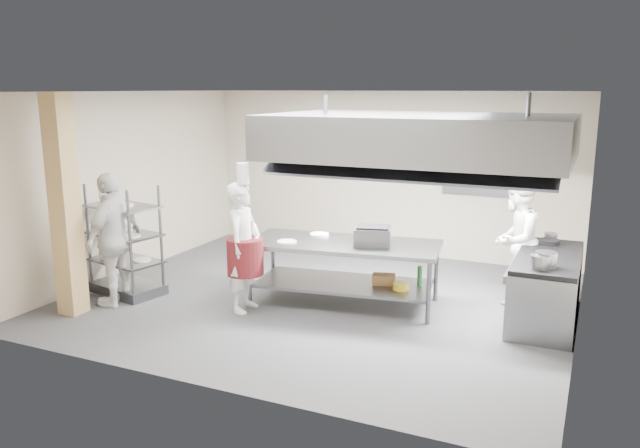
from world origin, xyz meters
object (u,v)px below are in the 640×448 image
at_px(island, 344,273).
at_px(chef_plating, 114,239).
at_px(griddle, 373,236).
at_px(cooking_range, 546,290).
at_px(chef_head, 244,247).
at_px(stockpot, 546,259).
at_px(chef_line, 515,240).
at_px(pass_rack, 125,240).

height_order(island, chef_plating, chef_plating).
bearing_deg(griddle, cooking_range, -3.23).
bearing_deg(chef_head, stockpot, -84.04).
distance_m(chef_head, chef_line, 3.86).
xyz_separation_m(chef_head, chef_plating, (-1.81, -0.54, 0.05)).
distance_m(chef_line, griddle, 2.08).
bearing_deg(chef_line, chef_head, -47.49).
height_order(island, griddle, griddle).
height_order(chef_head, chef_plating, chef_plating).
bearing_deg(griddle, stockpot, -17.96).
distance_m(pass_rack, chef_plating, 0.49).
xyz_separation_m(chef_line, chef_plating, (-5.17, -2.44, 0.04)).
xyz_separation_m(island, pass_rack, (-3.18, -0.91, 0.38)).
bearing_deg(chef_plating, cooking_range, 103.78).
relative_size(island, cooking_range, 1.34).
distance_m(cooking_range, stockpot, 0.83).
bearing_deg(stockpot, cooking_range, 90.47).
bearing_deg(cooking_range, stockpot, -89.53).
height_order(pass_rack, chef_head, chef_head).
height_order(chef_plating, stockpot, chef_plating).
xyz_separation_m(island, chef_plating, (-2.98, -1.35, 0.50)).
relative_size(chef_plating, griddle, 3.83).
height_order(pass_rack, cooking_range, pass_rack).
relative_size(chef_plating, stockpot, 7.16).
bearing_deg(stockpot, griddle, 177.17).
distance_m(pass_rack, chef_head, 2.01).
height_order(cooking_range, stockpot, stockpot).
distance_m(chef_line, stockpot, 1.28).
height_order(island, stockpot, stockpot).
bearing_deg(chef_plating, griddle, 107.75).
relative_size(griddle, stockpot, 1.87).
distance_m(cooking_range, chef_plating, 6.00).
bearing_deg(pass_rack, griddle, 26.61).
bearing_deg(chef_head, pass_rack, 88.40).
distance_m(island, griddle, 0.71).
distance_m(island, cooking_range, 2.75).
distance_m(chef_head, stockpot, 3.95).
height_order(island, cooking_range, island).
bearing_deg(island, chef_head, -153.53).
height_order(chef_head, chef_line, chef_line).
bearing_deg(stockpot, chef_line, 113.61).
bearing_deg(griddle, pass_rack, 179.56).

